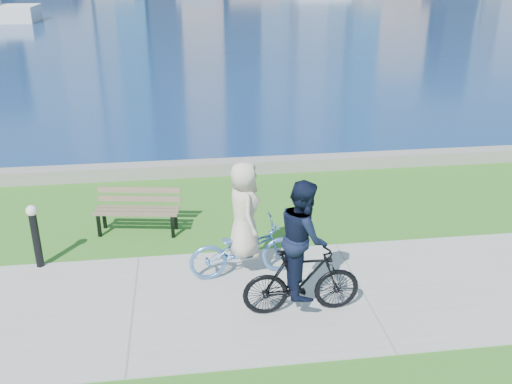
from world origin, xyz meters
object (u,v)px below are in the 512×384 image
bollard_lamp (35,232)px  cyclist_woman (244,235)px  park_bench (138,207)px  cyclist_man (302,260)px

bollard_lamp → cyclist_woman: cyclist_woman is taller
park_bench → cyclist_man: (2.83, -3.44, 0.44)m
park_bench → cyclist_woman: (2.04, -2.14, 0.28)m
cyclist_woman → cyclist_man: (0.79, -1.30, 0.16)m
park_bench → cyclist_woman: cyclist_woman is taller
park_bench → cyclist_woman: 2.97m
park_bench → bollard_lamp: size_ratio=1.45×
bollard_lamp → park_bench: bearing=36.0°
bollard_lamp → cyclist_man: 5.11m
cyclist_man → cyclist_woman: bearing=31.3°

